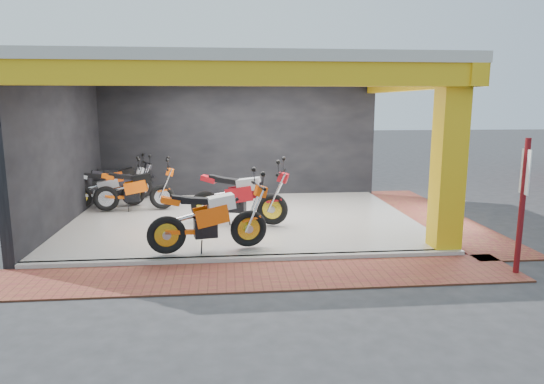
{
  "coord_description": "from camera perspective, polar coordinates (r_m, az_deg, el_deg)",
  "views": [
    {
      "loc": [
        -0.41,
        -9.37,
        2.82
      ],
      "look_at": [
        0.6,
        0.98,
        0.9
      ],
      "focal_mm": 32.0,
      "sensor_mm": 36.0,
      "label": 1
    }
  ],
  "objects": [
    {
      "name": "ground",
      "position": [
        9.8,
        -2.98,
        -6.28
      ],
      "size": [
        80.0,
        80.0,
        0.0
      ],
      "primitive_type": "plane",
      "color": "#2D2D30",
      "rests_on": "ground"
    },
    {
      "name": "showroom_floor",
      "position": [
        11.71,
        -3.43,
        -3.24
      ],
      "size": [
        8.0,
        6.0,
        0.1
      ],
      "primitive_type": "cube",
      "color": "silver",
      "rests_on": "ground"
    },
    {
      "name": "showroom_ceiling",
      "position": [
        11.41,
        -3.63,
        14.36
      ],
      "size": [
        8.4,
        6.4,
        0.2
      ],
      "primitive_type": "cube",
      "color": "beige",
      "rests_on": "corner_column"
    },
    {
      "name": "back_wall",
      "position": [
        14.52,
        -3.98,
        6.21
      ],
      "size": [
        8.2,
        0.2,
        3.5
      ],
      "primitive_type": "cube",
      "color": "black",
      "rests_on": "ground"
    },
    {
      "name": "left_wall",
      "position": [
        12.01,
        -23.54,
        4.48
      ],
      "size": [
        0.2,
        6.2,
        3.5
      ],
      "primitive_type": "cube",
      "color": "black",
      "rests_on": "ground"
    },
    {
      "name": "corner_column",
      "position": [
        9.63,
        20.07,
        3.45
      ],
      "size": [
        0.5,
        0.5,
        3.5
      ],
      "primitive_type": "cube",
      "color": "gold",
      "rests_on": "ground"
    },
    {
      "name": "header_beam_front",
      "position": [
        8.4,
        -2.87,
        13.72
      ],
      "size": [
        8.4,
        0.3,
        0.4
      ],
      "primitive_type": "cube",
      "color": "gold",
      "rests_on": "corner_column"
    },
    {
      "name": "header_beam_right",
      "position": [
        12.21,
        15.97,
        12.32
      ],
      "size": [
        0.3,
        6.4,
        0.4
      ],
      "primitive_type": "cube",
      "color": "gold",
      "rests_on": "corner_column"
    },
    {
      "name": "floor_kerb",
      "position": [
        8.81,
        -2.67,
        -7.88
      ],
      "size": [
        8.0,
        0.2,
        0.1
      ],
      "primitive_type": "cube",
      "color": "silver",
      "rests_on": "ground"
    },
    {
      "name": "paver_front",
      "position": [
        8.09,
        -2.38,
        -9.85
      ],
      "size": [
        9.0,
        1.4,
        0.03
      ],
      "primitive_type": "cube",
      "color": "brown",
      "rests_on": "ground"
    },
    {
      "name": "paver_right",
      "position": [
        12.82,
        18.57,
        -2.73
      ],
      "size": [
        1.4,
        7.0,
        0.03
      ],
      "primitive_type": "cube",
      "color": "brown",
      "rests_on": "ground"
    },
    {
      "name": "signpost",
      "position": [
        8.86,
        27.38,
        -0.97
      ],
      "size": [
        0.09,
        0.32,
        2.27
      ],
      "rotation": [
        0.0,
        0.0,
        -0.16
      ],
      "color": "maroon",
      "rests_on": "ground"
    },
    {
      "name": "moto_hero",
      "position": [
        9.11,
        -2.78,
        -2.25
      ],
      "size": [
        2.48,
        1.32,
        1.44
      ],
      "primitive_type": null,
      "rotation": [
        0.0,
        0.0,
        0.2
      ],
      "color": "#F6560A",
      "rests_on": "showroom_floor"
    },
    {
      "name": "moto_row_a",
      "position": [
        10.72,
        0.01,
        -0.22
      ],
      "size": [
        2.56,
        1.56,
        1.47
      ],
      "primitive_type": null,
      "rotation": [
        0.0,
        0.0,
        -0.3
      ],
      "color": "#B3131B",
      "rests_on": "showroom_floor"
    },
    {
      "name": "moto_row_b",
      "position": [
        12.69,
        -12.84,
        0.81
      ],
      "size": [
        2.18,
        0.95,
        1.3
      ],
      "primitive_type": null,
      "rotation": [
        0.0,
        0.0,
        0.08
      ],
      "color": "#FD5D0A",
      "rests_on": "showroom_floor"
    },
    {
      "name": "moto_row_c",
      "position": [
        13.35,
        -16.06,
        1.02
      ],
      "size": [
        2.16,
        1.19,
        1.25
      ],
      "primitive_type": null,
      "rotation": [
        0.0,
        0.0,
        0.22
      ],
      "color": "#ADB0B5",
      "rests_on": "showroom_floor"
    },
    {
      "name": "moto_row_d",
      "position": [
        14.37,
        -15.08,
        1.68
      ],
      "size": [
        2.13,
        1.61,
        1.23
      ],
      "primitive_type": null,
      "rotation": [
        0.0,
        0.0,
        0.49
      ],
      "color": "black",
      "rests_on": "showroom_floor"
    }
  ]
}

